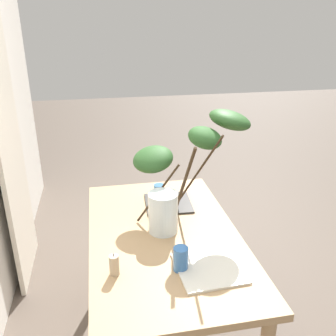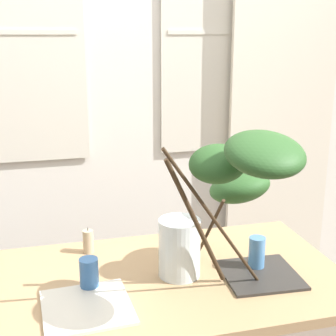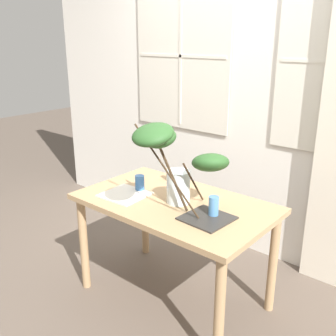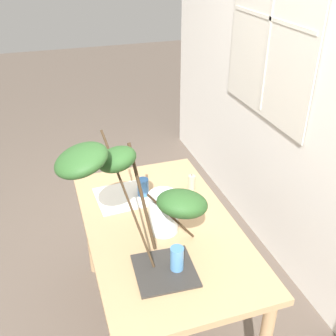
{
  "view_description": "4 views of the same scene",
  "coord_description": "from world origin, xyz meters",
  "px_view_note": "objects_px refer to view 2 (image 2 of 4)",
  "views": [
    {
      "loc": [
        -1.57,
        0.29,
        1.76
      ],
      "look_at": [
        -0.03,
        -0.01,
        1.11
      ],
      "focal_mm": 39.43,
      "sensor_mm": 36.0,
      "label": 1
    },
    {
      "loc": [
        -0.4,
        -1.5,
        1.58
      ],
      "look_at": [
        -0.0,
        0.03,
        1.13
      ],
      "focal_mm": 51.15,
      "sensor_mm": 36.0,
      "label": 2
    },
    {
      "loc": [
        1.46,
        -1.79,
        1.74
      ],
      "look_at": [
        -0.01,
        -0.06,
        0.97
      ],
      "focal_mm": 41.62,
      "sensor_mm": 36.0,
      "label": 3
    },
    {
      "loc": [
        1.56,
        -0.48,
        2.03
      ],
      "look_at": [
        -0.04,
        0.05,
        1.05
      ],
      "focal_mm": 43.03,
      "sensor_mm": 36.0,
      "label": 4
    }
  ],
  "objects_px": {
    "vase_with_branches": "(220,201)",
    "plate_square_left": "(87,307)",
    "dining_table": "(171,300)",
    "drinking_glass_blue_left": "(89,274)",
    "plate_square_right": "(260,274)",
    "drinking_glass_blue_right": "(257,253)",
    "pillar_candle": "(88,242)"
  },
  "relations": [
    {
      "from": "plate_square_right",
      "to": "drinking_glass_blue_right",
      "type": "bearing_deg",
      "value": 81.7
    },
    {
      "from": "dining_table",
      "to": "plate_square_left",
      "type": "height_order",
      "value": "plate_square_left"
    },
    {
      "from": "plate_square_left",
      "to": "drinking_glass_blue_right",
      "type": "bearing_deg",
      "value": 10.03
    },
    {
      "from": "dining_table",
      "to": "drinking_glass_blue_left",
      "type": "height_order",
      "value": "drinking_glass_blue_left"
    },
    {
      "from": "drinking_glass_blue_left",
      "to": "plate_square_right",
      "type": "bearing_deg",
      "value": -6.0
    },
    {
      "from": "drinking_glass_blue_right",
      "to": "plate_square_left",
      "type": "bearing_deg",
      "value": -169.97
    },
    {
      "from": "vase_with_branches",
      "to": "drinking_glass_blue_right",
      "type": "bearing_deg",
      "value": 25.92
    },
    {
      "from": "drinking_glass_blue_left",
      "to": "pillar_candle",
      "type": "xyz_separation_m",
      "value": [
        0.02,
        0.28,
        -0.01
      ]
    },
    {
      "from": "plate_square_left",
      "to": "pillar_candle",
      "type": "xyz_separation_m",
      "value": [
        0.04,
        0.41,
        0.04
      ]
    },
    {
      "from": "drinking_glass_blue_right",
      "to": "plate_square_right",
      "type": "bearing_deg",
      "value": -98.3
    },
    {
      "from": "vase_with_branches",
      "to": "plate_square_left",
      "type": "height_order",
      "value": "vase_with_branches"
    },
    {
      "from": "dining_table",
      "to": "plate_square_right",
      "type": "distance_m",
      "value": 0.34
    },
    {
      "from": "pillar_candle",
      "to": "vase_with_branches",
      "type": "bearing_deg",
      "value": -43.79
    },
    {
      "from": "dining_table",
      "to": "vase_with_branches",
      "type": "xyz_separation_m",
      "value": [
        0.13,
        -0.12,
        0.41
      ]
    },
    {
      "from": "drinking_glass_blue_left",
      "to": "dining_table",
      "type": "bearing_deg",
      "value": 3.54
    },
    {
      "from": "plate_square_left",
      "to": "drinking_glass_blue_left",
      "type": "bearing_deg",
      "value": 80.24
    },
    {
      "from": "drinking_glass_blue_left",
      "to": "drinking_glass_blue_right",
      "type": "xyz_separation_m",
      "value": [
        0.61,
        -0.01,
        0.01
      ]
    },
    {
      "from": "dining_table",
      "to": "plate_square_left",
      "type": "xyz_separation_m",
      "value": [
        -0.31,
        -0.14,
        0.1
      ]
    },
    {
      "from": "plate_square_right",
      "to": "dining_table",
      "type": "bearing_deg",
      "value": 165.37
    },
    {
      "from": "dining_table",
      "to": "drinking_glass_blue_right",
      "type": "xyz_separation_m",
      "value": [
        0.32,
        -0.03,
        0.16
      ]
    },
    {
      "from": "vase_with_branches",
      "to": "plate_square_left",
      "type": "distance_m",
      "value": 0.54
    },
    {
      "from": "drinking_glass_blue_left",
      "to": "plate_square_left",
      "type": "height_order",
      "value": "drinking_glass_blue_left"
    },
    {
      "from": "drinking_glass_blue_left",
      "to": "plate_square_left",
      "type": "relative_size",
      "value": 0.4
    },
    {
      "from": "plate_square_right",
      "to": "pillar_candle",
      "type": "xyz_separation_m",
      "value": [
        -0.58,
        0.35,
        0.04
      ]
    },
    {
      "from": "dining_table",
      "to": "plate_square_right",
      "type": "relative_size",
      "value": 4.77
    },
    {
      "from": "pillar_candle",
      "to": "drinking_glass_blue_left",
      "type": "bearing_deg",
      "value": -94.71
    },
    {
      "from": "vase_with_branches",
      "to": "drinking_glass_blue_right",
      "type": "relative_size",
      "value": 5.21
    },
    {
      "from": "drinking_glass_blue_right",
      "to": "drinking_glass_blue_left",
      "type": "bearing_deg",
      "value": 179.02
    },
    {
      "from": "dining_table",
      "to": "plate_square_right",
      "type": "height_order",
      "value": "plate_square_right"
    },
    {
      "from": "drinking_glass_blue_right",
      "to": "plate_square_right",
      "type": "xyz_separation_m",
      "value": [
        -0.01,
        -0.05,
        -0.06
      ]
    },
    {
      "from": "vase_with_branches",
      "to": "drinking_glass_blue_right",
      "type": "height_order",
      "value": "vase_with_branches"
    },
    {
      "from": "drinking_glass_blue_left",
      "to": "drinking_glass_blue_right",
      "type": "relative_size",
      "value": 0.88
    }
  ]
}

